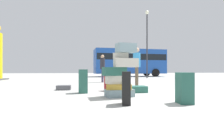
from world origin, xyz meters
TOP-DOWN VIEW (x-y plane):
  - ground_plane at (0.00, 0.00)m, footprint 80.00×80.00m
  - suitcase_tower at (-0.40, 0.21)m, footprint 0.97×0.64m
  - suitcase_teal_upright_blue at (-1.44, 1.19)m, footprint 0.30×0.37m
  - suitcase_maroon_foreground_far at (-0.49, 1.66)m, footprint 0.39×0.45m
  - suitcase_teal_foreground_near at (0.83, -0.97)m, footprint 0.33×0.39m
  - suitcase_teal_left_side at (0.39, 1.08)m, footprint 0.55×0.44m
  - suitcase_black_right_side at (-0.48, -0.87)m, footprint 0.24×0.40m
  - suitcase_charcoal_white_trunk at (-2.17, 2.22)m, footprint 0.53×0.37m
  - person_bearded_onlooker at (-0.34, 6.12)m, footprint 0.30×0.34m
  - person_tourist_with_camera at (0.69, 2.27)m, footprint 0.30×0.34m
  - parked_bus at (3.76, 15.54)m, footprint 8.45×3.17m
  - lamp_post at (4.38, 11.31)m, footprint 0.36×0.36m

SIDE VIEW (x-z plane):
  - ground_plane at x=0.00m, z-range 0.00..0.00m
  - suitcase_charcoal_white_trunk at x=-2.17m, z-range 0.00..0.17m
  - suitcase_teal_left_side at x=0.39m, z-range 0.00..0.21m
  - suitcase_maroon_foreground_far at x=-0.49m, z-range 0.00..0.51m
  - suitcase_teal_foreground_near at x=0.83m, z-range 0.00..0.69m
  - suitcase_black_right_side at x=-0.48m, z-range 0.00..0.72m
  - suitcase_teal_upright_blue at x=-1.44m, z-range 0.00..0.77m
  - suitcase_tower at x=-0.40m, z-range -0.10..1.37m
  - person_tourist_with_camera at x=0.69m, z-range 0.17..1.83m
  - person_bearded_onlooker at x=-0.34m, z-range 0.16..1.85m
  - parked_bus at x=3.76m, z-range 0.26..3.41m
  - lamp_post at x=4.38m, z-range 0.95..7.35m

